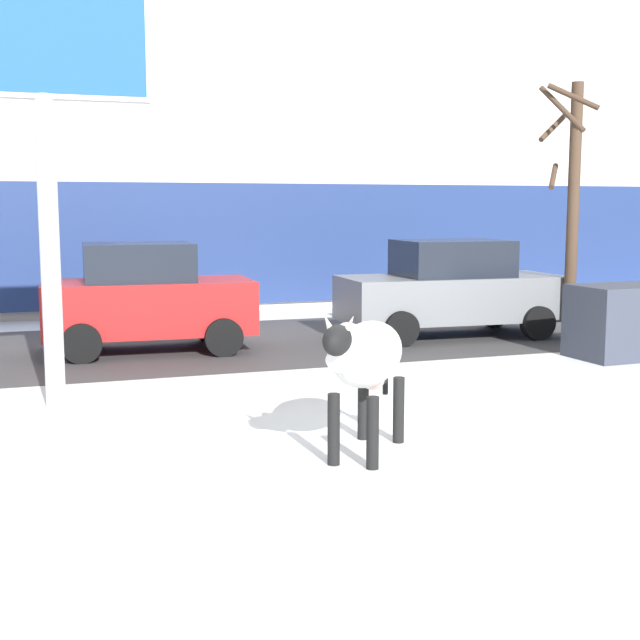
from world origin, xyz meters
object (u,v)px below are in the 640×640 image
Objects in this scene: billboard at (42,49)px; car_grey_sedan at (451,289)px; bare_tree_left_lot at (571,200)px; cow_holstein at (365,357)px; car_red_hatchback at (146,298)px; dumpster at (625,321)px; pedestrian_near_billboard at (104,285)px; pedestrian_far_left at (178,282)px.

billboard is 1.30× the size of car_grey_sedan.
billboard is 8.91m from car_grey_sedan.
car_grey_sedan is 0.91× the size of bare_tree_left_lot.
cow_holstein is 0.48× the size of car_red_hatchback.
car_grey_sedan is 2.52× the size of dumpster.
pedestrian_near_billboard is at bearing 80.01° from billboard.
bare_tree_left_lot is at bearing 83.69° from dumpster.
cow_holstein is 1.00× the size of pedestrian_near_billboard.
bare_tree_left_lot is (9.22, 2.53, -1.73)m from billboard.
pedestrian_near_billboard is (1.25, 7.12, -3.43)m from billboard.
pedestrian_near_billboard and pedestrian_far_left have the same top height.
pedestrian_near_billboard is 0.37× the size of bare_tree_left_lot.
car_grey_sedan is at bearing -1.63° from car_red_hatchback.
car_red_hatchback reaches higher than pedestrian_far_left.
cow_holstein is 7.04m from car_red_hatchback.
bare_tree_left_lot is 2.75m from dumpster.
pedestrian_near_billboard is 10.11m from dumpster.
pedestrian_far_left is (2.77, 7.12, -3.43)m from billboard.
bare_tree_left_lot is (6.45, -4.59, 1.70)m from pedestrian_far_left.
pedestrian_far_left is (1.11, 3.32, -0.05)m from car_red_hatchback.
bare_tree_left_lot is 2.76× the size of dumpster.
car_red_hatchback is at bearing 170.49° from bare_tree_left_lot.
car_red_hatchback is 7.84m from bare_tree_left_lot.
car_red_hatchback is at bearing 66.46° from billboard.
pedestrian_near_billboard is (-1.60, 10.26, -0.12)m from cow_holstein.
pedestrian_near_billboard is at bearing 150.40° from car_grey_sedan.
pedestrian_near_billboard is at bearing 140.09° from dumpster.
pedestrian_near_billboard is (-0.40, 3.32, -0.05)m from car_red_hatchback.
dumpster is at bearing -46.10° from pedestrian_far_left.
pedestrian_far_left is at bearing 144.58° from bare_tree_left_lot.
bare_tree_left_lot is at bearing -35.42° from pedestrian_far_left.
dumpster is (7.75, -6.48, -0.28)m from pedestrian_near_billboard.
pedestrian_far_left is at bearing 90.47° from cow_holstein.
pedestrian_far_left reaches higher than dumpster.
cow_holstein is at bearing -123.76° from car_grey_sedan.
dumpster is at bearing -96.31° from bare_tree_left_lot.
car_red_hatchback is 0.76× the size of bare_tree_left_lot.
pedestrian_near_billboard is 1.51m from pedestrian_far_left.
car_grey_sedan is at bearing 148.96° from bare_tree_left_lot.
bare_tree_left_lot is at bearing -31.04° from car_grey_sedan.
billboard is at bearing -99.99° from pedestrian_near_billboard.
car_grey_sedan is 2.48× the size of pedestrian_near_billboard.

